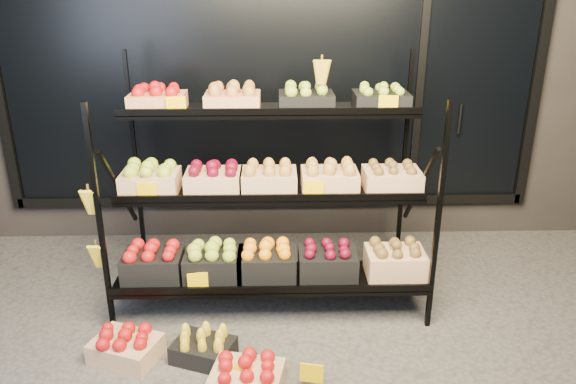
{
  "coord_description": "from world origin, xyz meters",
  "views": [
    {
      "loc": [
        0.03,
        -2.92,
        2.16
      ],
      "look_at": [
        0.12,
        0.55,
        0.81
      ],
      "focal_mm": 35.0,
      "sensor_mm": 36.0,
      "label": 1
    }
  ],
  "objects_px": {
    "floor_crate_midleft": "(203,347)",
    "floor_crate_midright": "(247,376)",
    "display_rack": "(269,192)",
    "floor_crate_left": "(126,345)"
  },
  "relations": [
    {
      "from": "floor_crate_midleft",
      "to": "floor_crate_midright",
      "type": "bearing_deg",
      "value": -24.78
    },
    {
      "from": "display_rack",
      "to": "floor_crate_left",
      "type": "distance_m",
      "value": 1.32
    },
    {
      "from": "display_rack",
      "to": "floor_crate_midleft",
      "type": "relative_size",
      "value": 5.32
    },
    {
      "from": "display_rack",
      "to": "floor_crate_midright",
      "type": "bearing_deg",
      "value": -97.01
    },
    {
      "from": "floor_crate_left",
      "to": "floor_crate_midright",
      "type": "distance_m",
      "value": 0.79
    },
    {
      "from": "floor_crate_midright",
      "to": "floor_crate_left",
      "type": "bearing_deg",
      "value": 169.4
    },
    {
      "from": "display_rack",
      "to": "floor_crate_left",
      "type": "bearing_deg",
      "value": -140.43
    },
    {
      "from": "floor_crate_midleft",
      "to": "floor_crate_midright",
      "type": "height_order",
      "value": "floor_crate_midright"
    },
    {
      "from": "display_rack",
      "to": "floor_crate_midright",
      "type": "relative_size",
      "value": 5.06
    },
    {
      "from": "floor_crate_midright",
      "to": "display_rack",
      "type": "bearing_deg",
      "value": 94.07
    }
  ]
}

